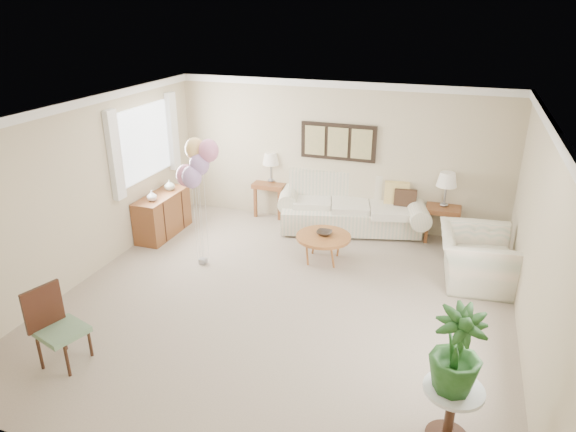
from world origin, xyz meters
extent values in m
plane|color=tan|center=(0.00, 0.00, 0.00)|extent=(6.00, 6.00, 0.00)
cube|color=#BCAD92|center=(0.00, 3.00, 1.30)|extent=(6.00, 0.04, 2.60)
cube|color=#BCAD92|center=(0.00, -3.00, 1.30)|extent=(6.00, 0.04, 2.60)
cube|color=#BCAD92|center=(-3.00, 0.00, 1.30)|extent=(0.04, 6.00, 2.60)
cube|color=#BCAD92|center=(3.00, 0.00, 1.30)|extent=(0.04, 6.00, 2.60)
cube|color=white|center=(0.00, 0.00, 2.59)|extent=(6.00, 6.00, 0.02)
cube|color=white|center=(0.00, 2.97, 2.54)|extent=(6.00, 0.06, 0.12)
cube|color=white|center=(-2.97, 0.00, 2.54)|extent=(0.06, 6.00, 0.12)
cube|color=white|center=(2.97, 0.00, 2.54)|extent=(0.06, 6.00, 0.12)
cube|color=white|center=(-2.98, 1.50, 1.65)|extent=(0.04, 1.40, 1.20)
cube|color=white|center=(-2.94, 0.65, 1.65)|extent=(0.10, 0.22, 1.40)
cube|color=white|center=(-2.94, 2.35, 1.65)|extent=(0.10, 0.22, 1.40)
cube|color=black|center=(0.00, 2.97, 1.55)|extent=(1.35, 0.04, 0.65)
cube|color=#8C8C59|center=(-0.42, 2.94, 1.55)|extent=(0.36, 0.02, 0.52)
cube|color=#8C8C59|center=(0.00, 2.94, 1.55)|extent=(0.36, 0.02, 0.52)
cube|color=#8C8C59|center=(0.42, 2.94, 1.55)|extent=(0.36, 0.02, 0.52)
cube|color=beige|center=(0.32, 2.79, 0.24)|extent=(2.60, 1.56, 0.40)
cube|color=beige|center=(0.32, 3.15, 0.68)|extent=(2.41, 0.83, 0.61)
cylinder|color=beige|center=(-0.84, 2.79, 0.50)|extent=(0.59, 1.05, 0.35)
cylinder|color=beige|center=(1.48, 2.79, 0.50)|extent=(0.59, 1.05, 0.35)
cube|color=silver|center=(-0.38, 2.73, 0.49)|extent=(0.84, 0.93, 0.13)
cube|color=silver|center=(0.32, 2.73, 0.49)|extent=(0.84, 0.93, 0.13)
cube|color=silver|center=(1.01, 2.73, 0.49)|extent=(0.84, 0.93, 0.13)
cube|color=#97AEC3|center=(-0.54, 2.92, 0.73)|extent=(0.42, 0.13, 0.42)
cube|color=#DFC16E|center=(1.09, 2.92, 0.73)|extent=(0.42, 0.13, 0.42)
cube|color=#3C271A|center=(1.26, 2.84, 0.66)|extent=(0.38, 0.11, 0.38)
cube|color=beige|center=(0.32, 2.79, 0.02)|extent=(2.21, 0.88, 0.04)
cube|color=brown|center=(-1.28, 3.00, 0.62)|extent=(0.61, 0.55, 0.09)
cube|color=brown|center=(-1.52, 2.77, 0.29)|extent=(0.06, 0.06, 0.58)
cube|color=brown|center=(-1.04, 2.77, 0.29)|extent=(0.06, 0.06, 0.58)
cube|color=brown|center=(-1.52, 3.22, 0.29)|extent=(0.06, 0.06, 0.58)
cube|color=brown|center=(-1.04, 3.22, 0.29)|extent=(0.06, 0.06, 0.58)
cube|color=brown|center=(1.91, 2.84, 0.58)|extent=(0.57, 0.52, 0.08)
cube|color=brown|center=(1.68, 2.63, 0.27)|extent=(0.05, 0.05, 0.54)
cube|color=brown|center=(2.13, 2.63, 0.27)|extent=(0.05, 0.05, 0.54)
cube|color=brown|center=(1.68, 3.05, 0.27)|extent=(0.05, 0.05, 0.54)
cube|color=brown|center=(2.13, 3.05, 0.27)|extent=(0.05, 0.05, 0.54)
cylinder|color=gray|center=(-1.28, 3.00, 0.69)|extent=(0.13, 0.13, 0.06)
cylinder|color=gray|center=(-1.28, 3.00, 0.87)|extent=(0.04, 0.04, 0.28)
cone|color=silver|center=(-1.28, 3.00, 1.12)|extent=(0.32, 0.32, 0.23)
cylinder|color=gray|center=(1.91, 2.84, 0.65)|extent=(0.14, 0.14, 0.06)
cylinder|color=gray|center=(1.91, 2.84, 0.83)|extent=(0.04, 0.04, 0.30)
cone|color=silver|center=(1.91, 2.84, 1.10)|extent=(0.34, 0.34, 0.24)
cylinder|color=#9D5627|center=(0.19, 1.42, 0.41)|extent=(0.86, 0.86, 0.05)
cylinder|color=#9D5627|center=(0.39, 1.63, 0.19)|extent=(0.03, 0.03, 0.39)
cylinder|color=#9D5627|center=(-0.02, 1.63, 0.19)|extent=(0.03, 0.03, 0.39)
cylinder|color=#9D5627|center=(-0.02, 1.22, 0.19)|extent=(0.03, 0.03, 0.39)
cylinder|color=#9D5627|center=(0.39, 1.22, 0.19)|extent=(0.03, 0.03, 0.39)
imported|color=#30261E|center=(0.19, 1.46, 0.47)|extent=(0.25, 0.25, 0.06)
imported|color=beige|center=(2.45, 1.51, 0.38)|extent=(1.13, 1.27, 0.76)
cylinder|color=silver|center=(2.26, -1.71, 0.58)|extent=(0.55, 0.55, 0.04)
cylinder|color=#371A10|center=(2.26, -1.71, 0.28)|extent=(0.09, 0.09, 0.55)
imported|color=#194515|center=(2.23, -1.72, 1.01)|extent=(0.54, 0.54, 0.82)
cube|color=slate|center=(-1.90, -1.96, 0.42)|extent=(0.58, 0.58, 0.06)
cylinder|color=#371A10|center=(-2.09, -2.14, 0.19)|extent=(0.04, 0.04, 0.38)
cylinder|color=#371A10|center=(-1.72, -2.14, 0.19)|extent=(0.04, 0.04, 0.38)
cylinder|color=#371A10|center=(-2.09, -1.77, 0.19)|extent=(0.04, 0.04, 0.38)
cylinder|color=#371A10|center=(-1.72, -1.77, 0.19)|extent=(0.04, 0.04, 0.38)
cube|color=#371A10|center=(-2.11, -1.96, 0.69)|extent=(0.17, 0.43, 0.51)
cube|color=brown|center=(-2.76, 1.50, 0.37)|extent=(0.45, 1.20, 0.74)
cube|color=#371A10|center=(-2.75, 1.20, 0.37)|extent=(0.46, 0.02, 0.70)
cube|color=#371A10|center=(-2.75, 1.80, 0.37)|extent=(0.46, 0.02, 0.70)
imported|color=silver|center=(-2.74, 1.21, 0.83)|extent=(0.22, 0.22, 0.18)
imported|color=#B5BEA6|center=(-2.74, 1.77, 0.83)|extent=(0.21, 0.21, 0.19)
cube|color=gray|center=(-1.57, 0.71, 0.04)|extent=(0.11, 0.11, 0.08)
ellipsoid|color=pink|center=(-1.73, 0.66, 1.46)|extent=(0.29, 0.29, 0.34)
cylinder|color=silver|center=(-1.65, 0.68, 0.69)|extent=(0.01, 0.01, 1.20)
ellipsoid|color=#AC83C3|center=(-1.52, 0.70, 1.64)|extent=(0.29, 0.29, 0.34)
cylinder|color=silver|center=(-1.55, 0.70, 0.78)|extent=(0.01, 0.01, 1.39)
ellipsoid|color=#F7C371|center=(-1.61, 0.76, 1.84)|extent=(0.29, 0.29, 0.34)
cylinder|color=silver|center=(-1.59, 0.74, 0.88)|extent=(0.01, 0.01, 1.59)
ellipsoid|color=pink|center=(-1.38, 0.76, 1.84)|extent=(0.29, 0.29, 0.34)
cylinder|color=silver|center=(-1.48, 0.73, 0.88)|extent=(0.01, 0.01, 1.59)
ellipsoid|color=#AC83C3|center=(-1.60, 0.60, 1.47)|extent=(0.29, 0.29, 0.34)
cylinder|color=silver|center=(-1.59, 0.65, 0.69)|extent=(0.01, 0.01, 1.21)
camera|label=1|loc=(2.04, -5.67, 3.79)|focal=32.00mm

